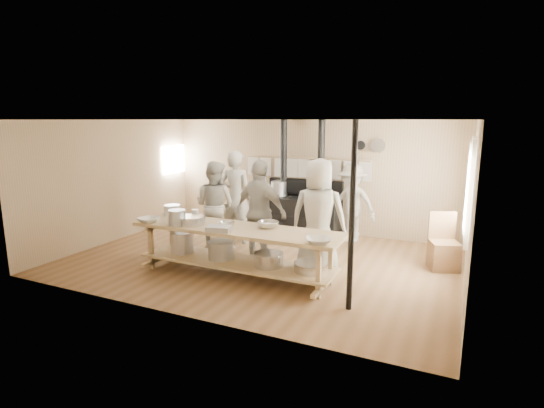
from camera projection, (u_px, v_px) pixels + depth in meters
name	position (u px, v px, depth m)	size (l,w,h in m)	color
ground	(260.00, 260.00, 7.98)	(7.00, 7.00, 0.00)	brown
room_shell	(260.00, 175.00, 7.66)	(7.00, 7.00, 7.00)	tan
window_right	(470.00, 190.00, 6.79)	(0.09, 1.50, 1.65)	beige
left_opening	(174.00, 159.00, 10.86)	(0.00, 0.90, 0.90)	white
stove	(300.00, 211.00, 9.76)	(1.90, 0.75, 2.60)	black
towel_rail	(306.00, 166.00, 9.81)	(3.00, 0.04, 0.47)	tan
back_wall_shelf	(370.00, 148.00, 9.15)	(0.63, 0.14, 0.32)	tan
prep_table	(236.00, 246.00, 7.08)	(3.60, 0.90, 0.85)	tan
support_post	(352.00, 218.00, 5.68)	(0.08, 0.08, 2.60)	black
cook_far_left	(236.00, 197.00, 8.98)	(0.72, 0.47, 1.98)	#A5A292
cook_left	(215.00, 205.00, 8.56)	(0.87, 0.68, 1.79)	#A5A292
cook_center	(319.00, 216.00, 7.24)	(0.96, 0.63, 1.97)	#A5A292
cook_right	(261.00, 212.00, 7.65)	(1.12, 0.47, 1.91)	#A5A292
cook_by_window	(352.00, 203.00, 9.04)	(1.09, 0.63, 1.68)	#A5A292
chair	(443.00, 253.00, 7.47)	(0.60, 0.60, 1.00)	brown
bowl_white_a	(148.00, 220.00, 7.34)	(0.35, 0.35, 0.08)	white
bowl_steel_a	(226.00, 224.00, 7.04)	(0.27, 0.27, 0.08)	silver
bowl_white_b	(319.00, 241.00, 6.07)	(0.37, 0.37, 0.09)	white
bowl_steel_b	(268.00, 225.00, 6.96)	(0.34, 0.34, 0.11)	silver
roasting_pan	(219.00, 229.00, 6.76)	(0.38, 0.26, 0.09)	#B2B2B7
mixing_bowl_large	(192.00, 220.00, 7.19)	(0.45, 0.45, 0.14)	silver
bucket_galv	(177.00, 218.00, 7.12)	(0.29, 0.29, 0.26)	gray
deep_bowl_enamel	(172.00, 210.00, 7.92)	(0.30, 0.30, 0.19)	white
pitcher	(195.00, 215.00, 7.49)	(0.12, 0.12, 0.19)	white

